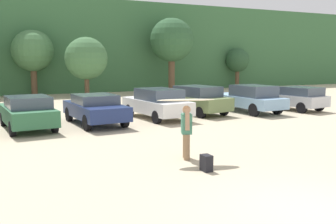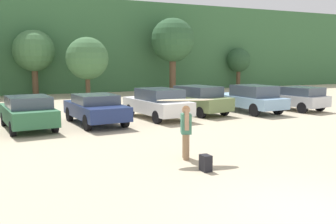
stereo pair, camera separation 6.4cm
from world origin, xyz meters
The scene contains 15 objects.
ground_plane centered at (0.00, 0.00, 0.00)m, with size 120.00×120.00×0.00m, color #C1B293.
hillside_ridge centered at (0.00, 35.76, 4.29)m, with size 108.00×12.00×8.59m, color #38663D.
tree_center centered at (-2.34, 28.74, 3.75)m, with size 3.45×3.45×5.51m.
tree_ridge_back centered at (1.46, 25.87, 3.12)m, with size 3.44×3.44×4.86m.
tree_far_left centered at (9.85, 27.36, 4.81)m, with size 4.05×4.05×6.89m.
tree_right centered at (18.43, 28.92, 2.96)m, with size 2.51×2.51×4.26m.
parked_car_forest_green centered at (-4.30, 12.35, 0.76)m, with size 2.20×4.44×1.47m.
parked_car_navy centered at (-1.29, 12.42, 0.76)m, with size 2.23×4.60×1.41m.
parked_car_white centered at (2.04, 12.78, 0.81)m, with size 2.30×4.64×1.56m.
parked_car_olive_green centered at (4.72, 13.40, 0.82)m, with size 2.61×4.38×1.57m.
parked_car_sky_blue centered at (7.79, 12.72, 0.82)m, with size 2.19×4.91×1.59m.
parked_car_silver centered at (10.89, 12.38, 0.75)m, with size 2.47×4.30×1.43m.
person_adult centered at (-0.37, 4.98, 0.93)m, with size 0.43×0.75×1.65m.
surfboard_cream centered at (-0.44, 4.85, 1.83)m, with size 1.81×0.95×0.11m.
backpack_dropped centered at (-0.48, 3.59, 0.22)m, with size 0.24×0.34×0.45m.
Camera 1 is at (-5.69, -5.09, 3.01)m, focal length 40.67 mm.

